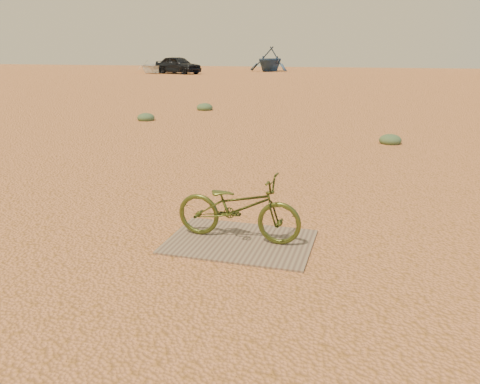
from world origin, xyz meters
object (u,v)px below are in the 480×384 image
(car, at_px, (178,65))
(bicycle, at_px, (238,207))
(plywood_board, at_px, (240,242))
(boat_far_left, at_px, (270,59))
(boat_near_left, at_px, (155,66))

(car, bearing_deg, bicycle, -135.10)
(plywood_board, height_order, car, car)
(plywood_board, relative_size, bicycle, 1.12)
(bicycle, xyz_separation_m, boat_far_left, (-9.76, 45.40, 0.87))
(car, relative_size, boat_far_left, 0.98)
(bicycle, distance_m, boat_far_left, 46.44)
(plywood_board, relative_size, car, 0.35)
(car, height_order, boat_near_left, car)
(plywood_board, relative_size, boat_near_left, 0.28)
(bicycle, relative_size, boat_far_left, 0.30)
(car, distance_m, boat_near_left, 3.38)
(plywood_board, xyz_separation_m, car, (-17.03, 37.80, 0.80))
(plywood_board, distance_m, boat_far_left, 46.51)
(car, bearing_deg, plywood_board, -135.09)
(car, bearing_deg, boat_far_left, -22.74)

